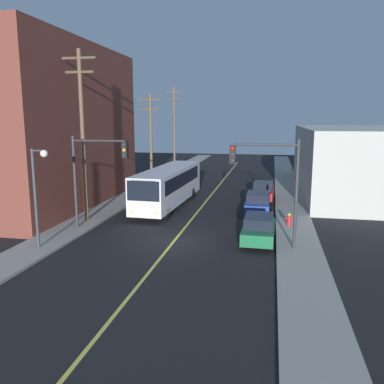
# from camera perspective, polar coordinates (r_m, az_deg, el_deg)

# --- Properties ---
(ground_plane) EXTENTS (120.00, 120.00, 0.00)m
(ground_plane) POSITION_cam_1_polar(r_m,az_deg,el_deg) (24.27, -2.64, -7.05)
(ground_plane) COLOR black
(sidewalk_left) EXTENTS (2.50, 90.00, 0.15)m
(sidewalk_left) POSITION_cam_1_polar(r_m,az_deg,el_deg) (35.65, -10.14, -1.41)
(sidewalk_left) COLOR gray
(sidewalk_left) RESTS_ON ground
(sidewalk_right) EXTENTS (2.50, 90.00, 0.15)m
(sidewalk_right) POSITION_cam_1_polar(r_m,az_deg,el_deg) (33.30, 13.82, -2.39)
(sidewalk_right) COLOR gray
(sidewalk_right) RESTS_ON ground
(lane_stripe_center) EXTENTS (0.16, 60.00, 0.01)m
(lane_stripe_center) POSITION_cam_1_polar(r_m,az_deg,el_deg) (38.58, 2.68, -0.47)
(lane_stripe_center) COLOR #D8CC4C
(lane_stripe_center) RESTS_ON ground
(building_left_brick) EXTENTS (10.00, 19.03, 13.13)m
(building_left_brick) POSITION_cam_1_polar(r_m,az_deg,el_deg) (36.24, -20.80, 8.62)
(building_left_brick) COLOR brown
(building_left_brick) RESTS_ON ground
(building_right_warehouse) EXTENTS (12.00, 24.73, 6.34)m
(building_right_warehouse) POSITION_cam_1_polar(r_m,az_deg,el_deg) (43.83, 22.95, 4.21)
(building_right_warehouse) COLOR #B2B2A8
(building_right_warehouse) RESTS_ON ground
(city_bus) EXTENTS (3.06, 12.24, 3.20)m
(city_bus) POSITION_cam_1_polar(r_m,az_deg,el_deg) (33.48, -3.31, 1.01)
(city_bus) COLOR silver
(city_bus) RESTS_ON ground
(parked_car_green) EXTENTS (1.90, 4.44, 1.62)m
(parked_car_green) POSITION_cam_1_polar(r_m,az_deg,el_deg) (24.33, 9.37, -5.07)
(parked_car_green) COLOR #196038
(parked_car_green) RESTS_ON ground
(parked_car_blue) EXTENTS (1.83, 4.40, 1.62)m
(parked_car_blue) POSITION_cam_1_polar(r_m,az_deg,el_deg) (31.56, 9.22, -1.49)
(parked_car_blue) COLOR navy
(parked_car_blue) RESTS_ON ground
(parked_car_red) EXTENTS (1.95, 4.46, 1.62)m
(parked_car_red) POSITION_cam_1_polar(r_m,az_deg,el_deg) (36.68, 9.98, 0.15)
(parked_car_red) COLOR maroon
(parked_car_red) RESTS_ON ground
(utility_pole_near) EXTENTS (2.40, 0.28, 11.62)m
(utility_pole_near) POSITION_cam_1_polar(r_m,az_deg,el_deg) (28.94, -15.17, 8.49)
(utility_pole_near) COLOR brown
(utility_pole_near) RESTS_ON sidewalk_left
(utility_pole_mid) EXTENTS (2.40, 0.28, 9.57)m
(utility_pole_mid) POSITION_cam_1_polar(r_m,az_deg,el_deg) (43.56, -5.81, 7.93)
(utility_pole_mid) COLOR brown
(utility_pole_mid) RESTS_ON sidewalk_left
(utility_pole_far) EXTENTS (2.40, 0.28, 11.07)m
(utility_pole_far) POSITION_cam_1_polar(r_m,az_deg,el_deg) (54.89, -2.51, 9.28)
(utility_pole_far) COLOR brown
(utility_pole_far) RESTS_ON sidewalk_left
(traffic_signal_left_corner) EXTENTS (3.75, 0.48, 6.00)m
(traffic_signal_left_corner) POSITION_cam_1_polar(r_m,az_deg,el_deg) (26.59, -13.32, 3.71)
(traffic_signal_left_corner) COLOR #2D2D33
(traffic_signal_left_corner) RESTS_ON sidewalk_left
(traffic_signal_right_corner) EXTENTS (3.75, 0.48, 6.00)m
(traffic_signal_right_corner) POSITION_cam_1_polar(r_m,az_deg,el_deg) (22.44, 10.68, 2.61)
(traffic_signal_right_corner) COLOR #2D2D33
(traffic_signal_right_corner) RESTS_ON sidewalk_right
(street_lamp_left) EXTENTS (0.98, 0.40, 5.50)m
(street_lamp_left) POSITION_cam_1_polar(r_m,az_deg,el_deg) (23.49, -20.86, 1.06)
(street_lamp_left) COLOR #38383D
(street_lamp_left) RESTS_ON sidewalk_left
(fire_hydrant) EXTENTS (0.44, 0.26, 0.84)m
(fire_hydrant) POSITION_cam_1_polar(r_m,az_deg,el_deg) (28.03, 13.49, -3.70)
(fire_hydrant) COLOR red
(fire_hydrant) RESTS_ON sidewalk_right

